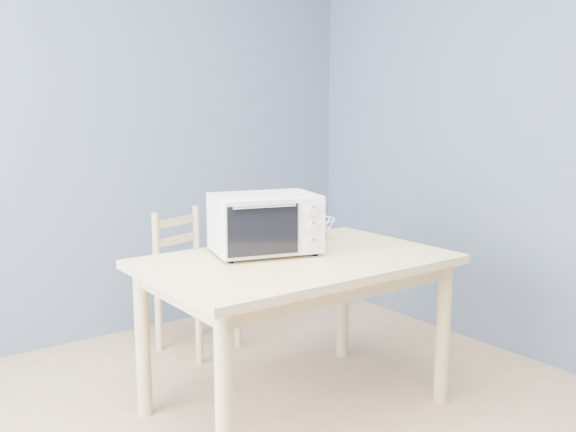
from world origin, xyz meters
TOP-DOWN VIEW (x-y plane):
  - room at (0.00, 0.00)m, footprint 4.01×4.51m
  - dining_table at (0.53, 0.72)m, footprint 1.40×0.90m
  - toaster_oven at (0.44, 0.88)m, footprint 0.56×0.45m
  - fruit_basket at (0.87, 1.03)m, footprint 0.24×0.24m
  - dining_chair at (0.52, 1.73)m, footprint 0.49×0.49m

SIDE VIEW (x-z plane):
  - dining_chair at x=0.52m, z-range -0.01..0.83m
  - dining_table at x=0.53m, z-range 0.27..1.02m
  - fruit_basket at x=0.87m, z-range 0.75..0.86m
  - toaster_oven at x=0.44m, z-range 0.76..1.05m
  - room at x=0.00m, z-range -0.01..2.61m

